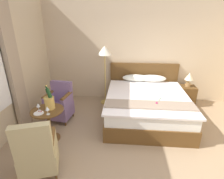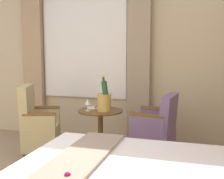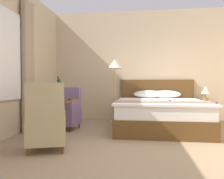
% 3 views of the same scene
% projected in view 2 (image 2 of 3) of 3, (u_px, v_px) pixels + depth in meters
% --- Properties ---
extents(wall_window_side, '(0.27, 5.64, 3.07)m').
position_uv_depth(wall_window_side, '(86.00, 50.00, 5.33)').
color(wall_window_side, beige).
rests_on(wall_window_side, ground).
extents(side_table_round, '(0.63, 0.63, 0.69)m').
position_uv_depth(side_table_round, '(100.00, 128.00, 4.45)').
color(side_table_round, brown).
rests_on(side_table_round, ground).
extents(champagne_bucket, '(0.20, 0.20, 0.51)m').
position_uv_depth(champagne_bucket, '(104.00, 100.00, 4.34)').
color(champagne_bucket, tan).
rests_on(champagne_bucket, side_table_round).
extents(wine_glass_near_bucket, '(0.07, 0.07, 0.16)m').
position_uv_depth(wine_glass_near_bucket, '(101.00, 101.00, 4.55)').
color(wine_glass_near_bucket, white).
rests_on(wine_glass_near_bucket, side_table_round).
extents(wine_glass_near_edge, '(0.07, 0.07, 0.17)m').
position_uv_depth(wine_glass_near_edge, '(88.00, 102.00, 4.36)').
color(wine_glass_near_edge, white).
rests_on(wine_glass_near_edge, side_table_round).
extents(snack_plate, '(0.19, 0.19, 0.04)m').
position_uv_depth(snack_plate, '(93.00, 108.00, 4.55)').
color(snack_plate, white).
rests_on(snack_plate, side_table_round).
extents(armchair_by_window, '(0.62, 0.61, 0.94)m').
position_uv_depth(armchair_by_window, '(156.00, 132.00, 4.30)').
color(armchair_by_window, brown).
rests_on(armchair_by_window, ground).
extents(armchair_facing_bed, '(0.68, 0.65, 1.04)m').
position_uv_depth(armchair_facing_bed, '(38.00, 126.00, 4.51)').
color(armchair_facing_bed, brown).
rests_on(armchair_facing_bed, ground).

